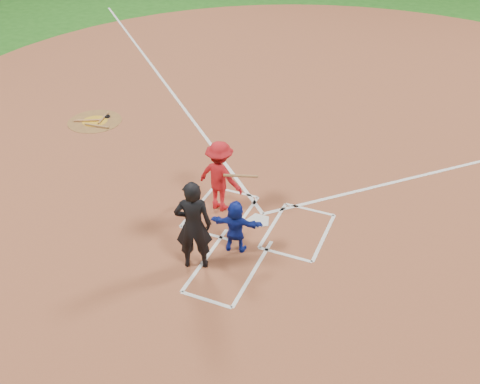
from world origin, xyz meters
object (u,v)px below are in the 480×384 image
at_px(on_deck_circle, 95,121).
at_px(catcher, 235,226).
at_px(umpire, 193,225).
at_px(batter_at_plate, 220,176).
at_px(home_plate, 258,221).

xyz_separation_m(on_deck_circle, catcher, (6.63, -4.05, 0.61)).
xyz_separation_m(on_deck_circle, umpire, (6.05, -4.84, 1.03)).
bearing_deg(batter_at_plate, home_plate, -8.49).
height_order(on_deck_circle, batter_at_plate, batter_at_plate).
height_order(home_plate, on_deck_circle, home_plate).
xyz_separation_m(home_plate, on_deck_circle, (-6.72, 2.90, -0.00)).
height_order(on_deck_circle, umpire, umpire).
distance_m(home_plate, on_deck_circle, 7.32).
bearing_deg(on_deck_circle, umpire, -38.67).
bearing_deg(catcher, batter_at_plate, -64.95).
relative_size(on_deck_circle, umpire, 0.82).
bearing_deg(catcher, home_plate, -105.61).
bearing_deg(umpire, home_plate, -132.41).
xyz_separation_m(home_plate, umpire, (-0.67, -1.95, 1.02)).
height_order(catcher, batter_at_plate, batter_at_plate).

